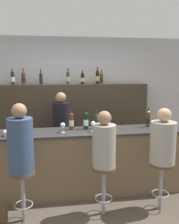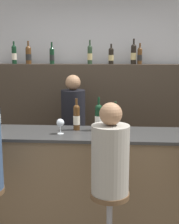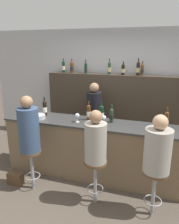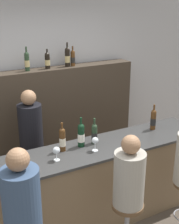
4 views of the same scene
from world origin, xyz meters
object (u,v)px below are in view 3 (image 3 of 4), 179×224
(wine_glass_1, at_px, (104,118))
(bar_stool_right, at_px, (155,182))
(wine_bottle_counter_2, at_px, (102,113))
(wine_glass_0, at_px, (77,116))
(guest_seated_middle, at_px, (96,140))
(guest_seated_right, at_px, (158,148))
(wine_bottle_counter_3, at_px, (112,115))
(bar_stool_left, at_px, (31,160))
(guest_seated_left, at_px, (29,128))
(wine_bottle_backbar_5, at_px, (138,68))
(handbag, at_px, (16,179))
(bartender, at_px, (94,122))
(bar_stool_middle, at_px, (95,171))
(wine_bottle_backbar_6, at_px, (142,70))
(wine_bottle_backbar_0, at_px, (64,67))
(wine_bottle_counter_0, at_px, (45,108))
(wine_bottle_backbar_2, at_px, (86,68))
(wine_bottle_counter_4, at_px, (166,120))
(wine_bottle_backbar_1, at_px, (72,67))
(wine_bottle_backbar_3, at_px, (109,68))
(wine_bottle_counter_1, at_px, (89,112))
(metal_bowl, at_px, (38,117))
(wine_bottle_backbar_4, at_px, (123,69))

(wine_glass_1, height_order, bar_stool_right, wine_glass_1)
(wine_bottle_counter_2, relative_size, wine_glass_0, 2.29)
(guest_seated_middle, distance_m, guest_seated_right, 0.81)
(wine_bottle_counter_3, distance_m, bar_stool_left, 1.47)
(guest_seated_left, bearing_deg, guest_seated_middle, -0.00)
(wine_bottle_counter_2, xyz_separation_m, guest_seated_middle, (0.13, -0.76, -0.15))
(wine_bottle_backbar_5, bearing_deg, wine_glass_0, -119.09)
(wine_glass_1, height_order, handbag, wine_glass_1)
(wine_glass_0, bearing_deg, bartender, 88.97)
(bar_stool_middle, bearing_deg, guest_seated_middle, 180.00)
(bar_stool_left, distance_m, guest_seated_left, 0.54)
(bartender, bearing_deg, wine_glass_1, -63.94)
(wine_bottle_backbar_6, xyz_separation_m, bartender, (-0.87, -0.53, -1.05))
(bar_stool_middle, bearing_deg, wine_bottle_backbar_5, 81.66)
(wine_bottle_backbar_0, xyz_separation_m, wine_glass_0, (0.89, -1.43, -0.67))
(guest_seated_left, bearing_deg, wine_bottle_counter_0, 101.37)
(wine_bottle_backbar_2, distance_m, bar_stool_middle, 2.52)
(wine_bottle_counter_4, bearing_deg, wine_glass_0, -173.10)
(bar_stool_right, distance_m, guest_seated_right, 0.48)
(bar_stool_right, xyz_separation_m, bartender, (-1.29, 1.50, 0.19))
(wine_bottle_backbar_5, height_order, bar_stool_right, wine_bottle_backbar_5)
(bar_stool_right, bearing_deg, wine_bottle_counter_0, 159.22)
(wine_bottle_counter_3, xyz_separation_m, handbag, (-1.43, -0.76, -1.02))
(wine_bottle_backbar_1, distance_m, wine_glass_1, 1.94)
(wine_bottle_backbar_3, relative_size, wine_bottle_backbar_6, 1.14)
(wine_bottle_counter_0, distance_m, bar_stool_left, 1.00)
(wine_bottle_counter_4, bearing_deg, handbag, -161.55)
(wine_bottle_counter_1, height_order, metal_bowl, wine_bottle_counter_1)
(wine_bottle_backbar_2, distance_m, wine_glass_0, 1.61)
(bar_stool_left, xyz_separation_m, handbag, (-0.34, 0.00, -0.41))
(wine_bottle_counter_1, relative_size, bar_stool_right, 0.49)
(wine_bottle_counter_4, distance_m, wine_bottle_backbar_0, 2.69)
(guest_seated_right, bearing_deg, guest_seated_middle, -180.00)
(wine_bottle_counter_3, bearing_deg, wine_bottle_backbar_4, 92.55)
(wine_bottle_backbar_1, xyz_separation_m, wine_bottle_backbar_2, (0.34, 0.00, -0.01))
(wine_bottle_counter_0, distance_m, wine_bottle_counter_4, 2.10)
(wine_bottle_counter_4, bearing_deg, bar_stool_middle, -139.73)
(wine_bottle_counter_4, distance_m, wine_bottle_backbar_1, 2.52)
(wine_bottle_counter_4, xyz_separation_m, wine_glass_0, (-1.40, -0.17, -0.03))
(handbag, bearing_deg, wine_bottle_backbar_2, 74.94)
(wine_bottle_counter_4, height_order, wine_bottle_backbar_5, wine_bottle_backbar_5)
(metal_bowl, distance_m, guest_seated_middle, 1.34)
(wine_bottle_backbar_1, bearing_deg, wine_bottle_counter_4, -31.20)
(wine_bottle_counter_0, xyz_separation_m, wine_bottle_backbar_0, (-0.19, 1.26, 0.64))
(guest_seated_left, xyz_separation_m, bar_stool_right, (1.86, -0.00, -0.54))
(wine_bottle_counter_2, xyz_separation_m, metal_bowl, (-1.09, -0.22, -0.11))
(wine_bottle_counter_4, xyz_separation_m, handbag, (-2.29, -0.76, -1.04))
(bartender, bearing_deg, wine_bottle_backbar_5, 34.17)
(wine_bottle_backbar_3, bearing_deg, wine_bottle_backbar_4, 0.00)
(wine_bottle_counter_0, bearing_deg, wine_bottle_backbar_0, 98.36)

